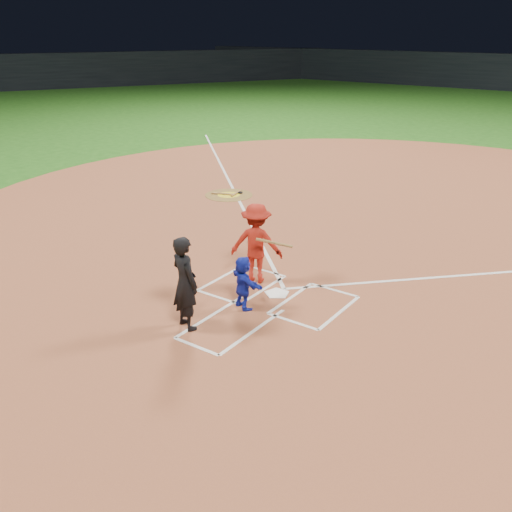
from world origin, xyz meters
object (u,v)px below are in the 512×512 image
Objects in this scene: on_deck_circle at (229,195)px; umpire at (185,283)px; catcher at (243,283)px; batter_at_plate at (256,243)px; home_plate at (277,293)px.

umpire is (5.15, -8.05, 0.96)m from on_deck_circle.
catcher is 0.61× the size of umpire.
catcher is 1.45m from umpire.
batter_at_plate reaches higher than catcher.
home_plate is 0.35× the size of on_deck_circle.
home_plate is at bearing -44.64° from on_deck_circle.
home_plate reaches higher than on_deck_circle.
catcher is at bearing 77.30° from home_plate.
catcher reaches higher than home_plate.
home_plate is at bearing -78.86° from catcher.
on_deck_circle is 9.60m from umpire.
home_plate is 0.51× the size of catcher.
batter_at_plate is (-0.80, 0.32, 0.94)m from home_plate.
on_deck_circle is at bearing 132.78° from batter_at_plate.
umpire is 1.02× the size of batter_at_plate.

